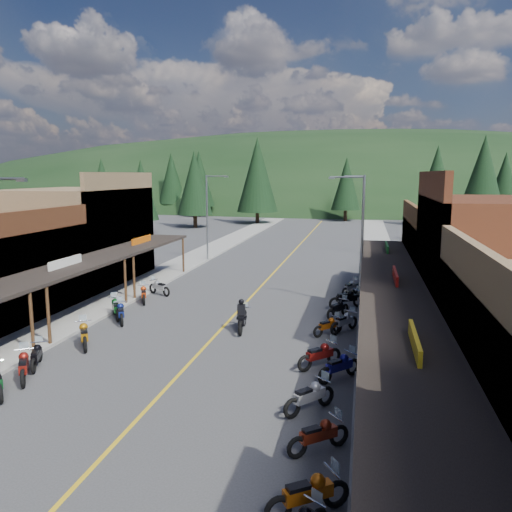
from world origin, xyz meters
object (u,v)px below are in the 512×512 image
Objects in this scene: bike_east_3 at (308,492)px; pine_9 at (504,188)px; bike_west_11 at (159,286)px; pine_1 at (199,179)px; streetlight_3 at (362,210)px; pine_2 at (257,175)px; bike_west_6 at (36,355)px; bike_east_7 at (320,354)px; bike_east_10 at (338,308)px; pine_0 at (102,183)px; bike_west_8 at (121,312)px; pedestrian_east_a at (387,366)px; bike_east_5 at (310,395)px; pine_10 at (195,183)px; bike_east_9 at (344,321)px; rider_on_bike at (242,318)px; bike_east_8 at (328,325)px; bike_west_7 at (84,333)px; pine_11 at (483,182)px; pine_3 at (346,184)px; streetlight_2 at (360,235)px; bike_west_10 at (144,293)px; bike_west_5 at (24,365)px; bike_east_11 at (347,298)px; bike_east_12 at (350,287)px; bike_east_6 at (339,365)px; pine_8 at (141,190)px; bike_west_9 at (116,307)px; streetlight_1 at (209,214)px; shop_east_3 at (468,262)px; pine_4 at (437,180)px; pine_7 at (172,178)px; shop_east_2 at (512,276)px; pedestrian_east_b at (373,284)px.

pine_9 is at bearing 128.10° from bike_east_3.
pine_1 is at bearing 45.14° from bike_west_11.
streetlight_3 is 32.92m from pine_2.
bike_west_6 is 0.96× the size of bike_west_11.
bike_east_10 is at bearing 132.69° from bike_east_7.
pine_0 reaches higher than bike_west_8.
bike_east_7 is 3.17m from pedestrian_east_a.
bike_west_8 is at bearing -174.97° from bike_east_5.
pine_2 reaches higher than pine_1.
pine_10 is 53.34m from bike_east_9.
bike_east_3 is 0.90× the size of rider_on_bike.
bike_west_7 is at bearing -116.61° from bike_east_8.
pine_11 reaches higher than bike_west_6.
pine_1 is 87.13m from bike_east_3.
pine_11 is (-4.00, -7.00, 0.81)m from pine_9.
pine_10 is at bearing -143.97° from pine_3.
streetlight_2 is 13.95m from bike_west_10.
bike_west_5 is (12.21, -55.93, -6.14)m from pine_10.
bike_east_9 is at bearing -32.11° from bike_east_11.
bike_east_9 reaches higher than bike_east_12.
bike_east_11 is at bearing 132.36° from bike_east_6.
bike_east_10 is at bearing 15.05° from bike_west_6.
streetlight_3 is 0.57× the size of pine_2.
bike_west_7 is at bearing -135.99° from bike_east_7.
pine_11 is at bearing -21.80° from pine_0.
pine_10 is at bearing 78.95° from bike_west_10.
bike_east_3 is at bearing -42.93° from bike_east_5.
bike_east_12 is at bearing 131.38° from bike_east_7.
pine_2 reaches higher than pine_8.
bike_west_5 reaches higher than bike_west_10.
bike_west_7 is at bearing -122.58° from pine_11.
bike_west_9 is 1.22× the size of bike_east_8.
pine_11 is at bearing -33.69° from pine_2.
streetlight_1 reaches higher than bike_east_11.
shop_east_3 is 24.14m from bike_east_3.
pine_9 is 41.72m from bike_east_11.
pine_9 is at bearing -68.20° from pine_4.
bike_west_7 is (-12.49, -31.96, -3.80)m from streetlight_3.
streetlight_2 is 3.49× the size of bike_west_9.
pine_3 is 37.37m from pine_7.
shop_east_3 reaches higher than bike_east_5.
pedestrian_east_a is (1.86, -6.82, 0.38)m from bike_east_9.
pine_1 reaches higher than shop_east_2.
pine_2 is 7.11× the size of bike_west_6.
pine_7 is at bearing -94.12° from pedestrian_east_b.
bike_east_9 is (24.34, -47.06, -6.18)m from pine_10.
bike_west_10 is 0.99× the size of bike_east_5.
pine_4 reaches higher than bike_east_7.
pine_10 is at bearing 162.47° from pine_11.
pine_0 is 0.89× the size of pine_11.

